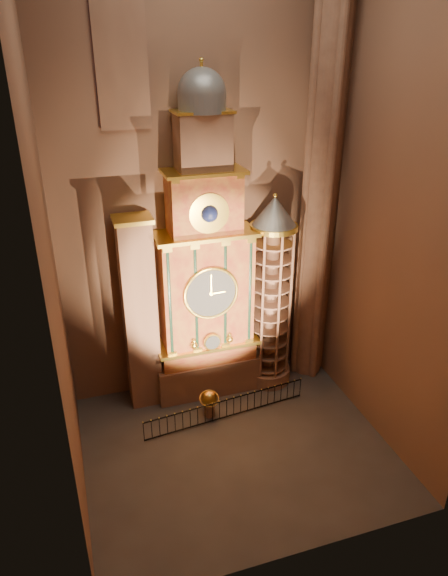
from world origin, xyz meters
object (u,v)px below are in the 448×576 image
object	(u,v)px
portrait_tower	(140,315)
stair_turret	(271,296)
astronomical_clock	(205,278)
iron_railing	(227,409)
celestial_globe	(209,401)

from	to	relation	value
portrait_tower	stair_turret	distance (m)	6.91
astronomical_clock	stair_turret	distance (m)	3.78
astronomical_clock	portrait_tower	bearing A→B (deg)	179.71
stair_turret	iron_railing	size ratio (longest dim) A/B	1.25
celestial_globe	iron_railing	bearing A→B (deg)	-32.51
astronomical_clock	iron_railing	bearing A→B (deg)	-85.48
portrait_tower	stair_turret	size ratio (longest dim) A/B	0.94
stair_turret	celestial_globe	world-z (taller)	stair_turret
celestial_globe	iron_railing	xyz separation A→B (m)	(0.77, -0.49, -0.28)
celestial_globe	iron_railing	world-z (taller)	celestial_globe
portrait_tower	celestial_globe	bearing A→B (deg)	-39.44
iron_railing	stair_turret	bearing A→B (deg)	37.96
portrait_tower	stair_turret	bearing A→B (deg)	-2.33
astronomical_clock	portrait_tower	xyz separation A→B (m)	(-3.40, 0.02, -1.53)
stair_turret	iron_railing	distance (m)	6.25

